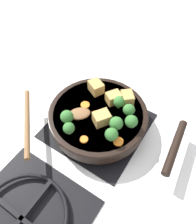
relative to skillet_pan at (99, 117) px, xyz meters
name	(u,v)px	position (x,y,z in m)	size (l,w,h in m)	color
ground_plane	(98,126)	(0.00, 0.00, -0.06)	(2.40, 2.40, 0.00)	white
front_burner_grate	(98,124)	(0.00, 0.00, -0.04)	(0.31, 0.31, 0.03)	black
rear_burner_grate	(23,219)	(0.00, 0.36, -0.04)	(0.31, 0.31, 0.03)	black
skillet_pan	(99,117)	(0.00, 0.00, 0.00)	(0.44, 0.32, 0.05)	black
wooden_spoon	(49,118)	(0.11, 0.11, 0.03)	(0.25, 0.25, 0.02)	brown
tofu_cube_center_large	(96,87)	(0.06, -0.07, 0.04)	(0.05, 0.04, 0.04)	tan
tofu_cube_near_handle	(102,118)	(-0.03, 0.03, 0.04)	(0.05, 0.04, 0.04)	tan
tofu_cube_east_chunk	(113,98)	(-0.02, -0.07, 0.04)	(0.05, 0.04, 0.04)	tan
tofu_cube_west_chunk	(127,98)	(-0.05, -0.09, 0.04)	(0.05, 0.04, 0.04)	tan
broccoli_floret_near_spoon	(129,110)	(-0.08, -0.04, 0.05)	(0.04, 0.04, 0.04)	#709956
broccoli_floret_center_top	(69,128)	(0.03, 0.11, 0.05)	(0.03, 0.03, 0.04)	#709956
broccoli_floret_east_rim	(116,123)	(-0.08, 0.03, 0.05)	(0.04, 0.04, 0.05)	#709956
broccoli_floret_west_rim	(67,117)	(0.06, 0.08, 0.05)	(0.04, 0.04, 0.05)	#709956
broccoli_floret_north_edge	(112,134)	(-0.08, 0.06, 0.05)	(0.04, 0.04, 0.05)	#709956
broccoli_floret_south_cluster	(119,102)	(-0.04, -0.05, 0.05)	(0.04, 0.04, 0.04)	#709956
broccoli_floret_mid_floret	(131,122)	(-0.11, -0.01, 0.05)	(0.04, 0.04, 0.05)	#709956
carrot_slice_orange_thin	(85,105)	(0.05, 0.00, 0.02)	(0.03, 0.03, 0.01)	orange
carrot_slice_near_center	(84,139)	(-0.02, 0.11, 0.02)	(0.02, 0.02, 0.01)	orange
carrot_slice_edge_slice	(118,142)	(-0.11, 0.06, 0.02)	(0.03, 0.03, 0.01)	orange
carrot_slice_under_broccoli	(95,114)	(0.01, 0.01, 0.02)	(0.02, 0.02, 0.01)	orange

